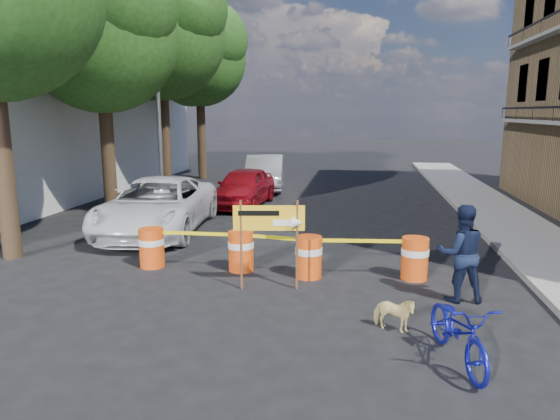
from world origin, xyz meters
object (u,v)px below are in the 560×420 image
(bicycle, at_px, (461,300))
(dog, at_px, (394,314))
(barrel_far_left, at_px, (152,247))
(barrel_far_right, at_px, (415,257))
(sedan_silver, at_px, (265,172))
(sedan_red, at_px, (244,187))
(barrel_mid_left, at_px, (241,250))
(pedestrian, at_px, (461,253))
(suv_white, at_px, (158,206))
(detour_sign, at_px, (278,225))
(barrel_mid_right, at_px, (309,256))

(bicycle, bearing_deg, dog, 118.78)
(barrel_far_left, distance_m, bicycle, 7.07)
(barrel_far_right, relative_size, sedan_silver, 0.19)
(sedan_red, bearing_deg, sedan_silver, 93.07)
(barrel_far_right, height_order, sedan_red, sedan_red)
(barrel_mid_left, distance_m, pedestrian, 4.64)
(barrel_far_right, bearing_deg, barrel_mid_left, -179.58)
(barrel_far_left, relative_size, sedan_silver, 0.19)
(suv_white, relative_size, sedan_red, 1.34)
(barrel_mid_left, bearing_deg, barrel_far_right, 0.42)
(pedestrian, xyz_separation_m, sedan_silver, (-6.23, 13.02, -0.15))
(pedestrian, distance_m, sedan_red, 10.82)
(detour_sign, bearing_deg, pedestrian, -9.88)
(barrel_mid_right, height_order, bicycle, bicycle)
(barrel_far_left, bearing_deg, sedan_silver, 88.43)
(bicycle, bearing_deg, detour_sign, 126.20)
(detour_sign, xyz_separation_m, sedan_silver, (-2.77, 12.96, -0.55))
(barrel_far_left, xyz_separation_m, barrel_far_right, (5.86, 0.09, 0.00))
(barrel_far_left, distance_m, pedestrian, 6.66)
(barrel_mid_right, relative_size, detour_sign, 0.50)
(suv_white, xyz_separation_m, sedan_silver, (1.54, 8.70, -0.01))
(barrel_far_left, height_order, detour_sign, detour_sign)
(pedestrian, xyz_separation_m, sedan_red, (-6.23, 8.84, -0.20))
(barrel_far_left, bearing_deg, detour_sign, -17.81)
(dog, bearing_deg, bicycle, -118.94)
(barrel_far_right, xyz_separation_m, pedestrian, (0.70, -1.15, 0.45))
(barrel_mid_right, relative_size, suv_white, 0.16)
(detour_sign, bearing_deg, barrel_far_left, 153.33)
(sedan_silver, bearing_deg, barrel_mid_right, -82.57)
(barrel_far_right, bearing_deg, pedestrian, -58.56)
(barrel_mid_right, xyz_separation_m, bicycle, (2.47, -3.39, 0.46))
(detour_sign, height_order, sedan_red, detour_sign)
(suv_white, bearing_deg, barrel_mid_left, -49.38)
(bicycle, bearing_deg, barrel_mid_right, 112.74)
(barrel_far_left, relative_size, barrel_mid_right, 1.00)
(barrel_mid_left, relative_size, barrel_far_right, 1.00)
(pedestrian, bearing_deg, sedan_silver, -71.70)
(barrel_far_right, height_order, pedestrian, pedestrian)
(barrel_mid_right, bearing_deg, barrel_far_right, 6.43)
(dog, bearing_deg, suv_white, 66.63)
(barrel_mid_right, distance_m, dog, 2.97)
(barrel_far_left, bearing_deg, barrel_mid_left, 1.71)
(barrel_far_left, bearing_deg, suv_white, 110.38)
(barrel_far_left, height_order, barrel_far_right, same)
(detour_sign, height_order, sedan_silver, detour_sign)
(suv_white, xyz_separation_m, sedan_red, (1.54, 4.51, -0.07))
(barrel_mid_right, distance_m, sedan_silver, 12.57)
(barrel_far_left, xyz_separation_m, sedan_silver, (0.33, 11.97, 0.30))
(barrel_mid_left, height_order, sedan_silver, sedan_silver)
(sedan_silver, bearing_deg, bicycle, -77.40)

